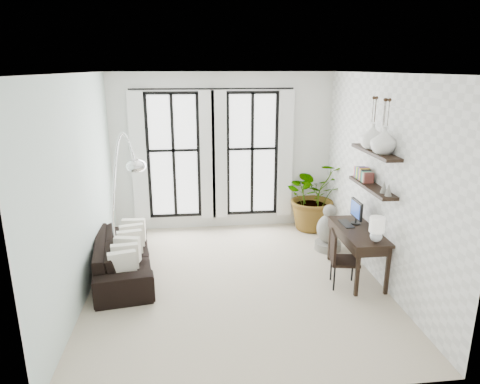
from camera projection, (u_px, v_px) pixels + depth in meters
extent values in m
plane|color=beige|center=(236.00, 281.00, 6.81)|extent=(5.00, 5.00, 0.00)
plane|color=white|center=(235.00, 73.00, 5.91)|extent=(5.00, 5.00, 0.00)
plane|color=silver|center=(79.00, 189.00, 6.11)|extent=(0.00, 5.00, 5.00)
plane|color=white|center=(380.00, 180.00, 6.61)|extent=(0.00, 5.00, 5.00)
plane|color=white|center=(223.00, 153.00, 8.74)|extent=(4.50, 0.00, 4.50)
cube|color=white|center=(174.00, 156.00, 8.62)|extent=(1.00, 0.02, 2.50)
cube|color=white|center=(139.00, 158.00, 8.44)|extent=(0.30, 0.04, 2.60)
cube|color=white|center=(208.00, 157.00, 8.60)|extent=(0.30, 0.04, 2.60)
cube|color=white|center=(252.00, 155.00, 8.79)|extent=(1.00, 0.02, 2.50)
cube|color=white|center=(219.00, 156.00, 8.62)|extent=(0.30, 0.04, 2.60)
cube|color=white|center=(286.00, 155.00, 8.77)|extent=(0.30, 0.04, 2.60)
cylinder|color=black|center=(212.00, 89.00, 8.25)|extent=(3.20, 0.03, 0.03)
cube|color=black|center=(372.00, 187.00, 6.59)|extent=(0.25, 1.30, 0.05)
cube|color=black|center=(375.00, 152.00, 6.43)|extent=(0.25, 1.30, 0.05)
cube|color=#D13F34|center=(359.00, 172.00, 7.08)|extent=(0.16, 0.03, 0.18)
cube|color=#3169AE|center=(360.00, 172.00, 7.04)|extent=(0.16, 0.04, 0.18)
cube|color=yellow|center=(361.00, 173.00, 6.99)|extent=(0.16, 0.04, 0.18)
cube|color=#2E8B3D|center=(362.00, 174.00, 6.95)|extent=(0.16, 0.04, 0.18)
cube|color=purple|center=(363.00, 174.00, 6.91)|extent=(0.16, 0.04, 0.18)
cube|color=yellow|center=(364.00, 175.00, 6.87)|extent=(0.16, 0.04, 0.18)
cube|color=#414141|center=(365.00, 176.00, 6.82)|extent=(0.16, 0.04, 0.18)
cube|color=teal|center=(366.00, 176.00, 6.78)|extent=(0.16, 0.04, 0.18)
cube|color=tan|center=(368.00, 177.00, 6.74)|extent=(0.16, 0.04, 0.18)
cube|color=brown|center=(369.00, 178.00, 6.69)|extent=(0.16, 0.04, 0.18)
cone|color=gray|center=(384.00, 187.00, 6.17)|extent=(0.10, 0.10, 0.18)
cone|color=gray|center=(389.00, 190.00, 6.03)|extent=(0.10, 0.10, 0.18)
imported|color=black|center=(123.00, 256.00, 6.96)|extent=(1.16, 2.28, 0.64)
cube|color=white|center=(122.00, 265.00, 6.25)|extent=(0.40, 0.12, 0.40)
cube|color=white|center=(125.00, 257.00, 6.52)|extent=(0.40, 0.12, 0.40)
cube|color=white|center=(128.00, 249.00, 6.79)|extent=(0.40, 0.12, 0.40)
cube|color=white|center=(130.00, 242.00, 7.05)|extent=(0.40, 0.12, 0.40)
cube|color=white|center=(132.00, 236.00, 7.32)|extent=(0.40, 0.12, 0.40)
cube|color=white|center=(134.00, 230.00, 7.59)|extent=(0.40, 0.12, 0.40)
imported|color=#2D7228|center=(314.00, 195.00, 8.85)|extent=(1.57, 1.44, 1.48)
cube|color=black|center=(358.00, 231.00, 6.77)|extent=(0.58, 1.36, 0.04)
cube|color=black|center=(357.00, 236.00, 6.79)|extent=(0.52, 1.30, 0.13)
cube|color=black|center=(357.00, 273.00, 6.26)|extent=(0.05, 0.05, 0.75)
cube|color=black|center=(387.00, 271.00, 6.31)|extent=(0.05, 0.05, 0.75)
cube|color=black|center=(330.00, 240.00, 7.46)|extent=(0.05, 0.05, 0.75)
cube|color=black|center=(356.00, 238.00, 7.51)|extent=(0.05, 0.05, 0.75)
cube|color=black|center=(357.00, 209.00, 6.95)|extent=(0.04, 0.42, 0.30)
cube|color=navy|center=(355.00, 209.00, 6.95)|extent=(0.00, 0.36, 0.24)
cube|color=black|center=(346.00, 224.00, 7.00)|extent=(0.15, 0.40, 0.02)
sphere|color=silver|center=(376.00, 237.00, 6.25)|extent=(0.18, 0.18, 0.18)
cylinder|color=white|center=(377.00, 225.00, 6.19)|extent=(0.22, 0.22, 0.22)
cube|color=black|center=(344.00, 261.00, 6.56)|extent=(0.49, 0.49, 0.05)
cube|color=black|center=(333.00, 247.00, 6.51)|extent=(0.11, 0.42, 0.46)
cylinder|color=black|center=(337.00, 280.00, 6.45)|extent=(0.03, 0.03, 0.39)
cylinder|color=black|center=(358.00, 279.00, 6.49)|extent=(0.03, 0.03, 0.39)
cylinder|color=black|center=(330.00, 270.00, 6.77)|extent=(0.03, 0.03, 0.39)
cylinder|color=black|center=(350.00, 269.00, 6.80)|extent=(0.03, 0.03, 0.39)
cylinder|color=silver|center=(118.00, 274.00, 6.95)|extent=(0.35, 0.35, 0.10)
cylinder|color=silver|center=(115.00, 246.00, 6.82)|extent=(0.04, 0.04, 0.98)
ellipsoid|color=silver|center=(136.00, 166.00, 6.62)|extent=(0.31, 0.31, 0.20)
cylinder|color=gray|center=(328.00, 246.00, 7.99)|extent=(0.49, 0.49, 0.15)
ellipsoid|color=gray|center=(329.00, 229.00, 7.89)|extent=(0.44, 0.44, 0.54)
sphere|color=gray|center=(330.00, 211.00, 7.79)|extent=(0.24, 0.24, 0.24)
imported|color=white|center=(384.00, 141.00, 6.13)|extent=(0.37, 0.37, 0.38)
imported|color=white|center=(372.00, 136.00, 6.52)|extent=(0.37, 0.37, 0.38)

